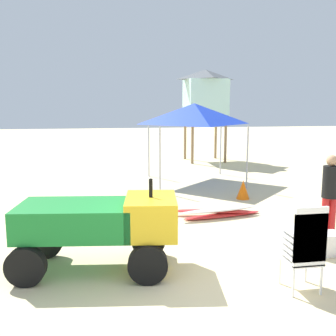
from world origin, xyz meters
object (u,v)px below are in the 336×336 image
lifeguard_near_left (330,190)px  lifeguard_tower (205,94)px  surfboard_pile (217,212)px  utility_cart (101,223)px  traffic_cone_near (243,190)px  popup_canopy (194,114)px  cooler_box (325,244)px  stacked_plastic_chairs (305,242)px

lifeguard_near_left → lifeguard_tower: (0.37, 10.99, 2.19)m
lifeguard_near_left → surfboard_pile: bearing=136.0°
utility_cart → traffic_cone_near: (4.00, 4.22, -0.51)m
popup_canopy → traffic_cone_near: popup_canopy is taller
surfboard_pile → traffic_cone_near: 2.07m
surfboard_pile → lifeguard_tower: 9.97m
lifeguard_tower → traffic_cone_near: (-0.92, -7.61, -2.88)m
lifeguard_near_left → traffic_cone_near: size_ratio=3.11×
traffic_cone_near → cooler_box: size_ratio=1.02×
popup_canopy → lifeguard_tower: 5.37m
lifeguard_near_left → cooler_box: bearing=-123.9°
traffic_cone_near → stacked_plastic_chairs: bearing=-101.9°
surfboard_pile → traffic_cone_near: traffic_cone_near is taller
lifeguard_tower → popup_canopy: bearing=-109.1°
stacked_plastic_chairs → popup_canopy: bearing=87.6°
stacked_plastic_chairs → lifeguard_near_left: bearing=51.4°
utility_cart → cooler_box: utility_cart is taller
traffic_cone_near → cooler_box: traffic_cone_near is taller
popup_canopy → lifeguard_near_left: bearing=-77.1°
lifeguard_near_left → cooler_box: (-0.58, -0.86, -0.77)m
lifeguard_near_left → popup_canopy: 6.28m
lifeguard_near_left → cooler_box: 1.29m
utility_cart → surfboard_pile: (2.74, 2.58, -0.67)m
lifeguard_tower → cooler_box: size_ratio=8.09×
utility_cart → traffic_cone_near: utility_cart is taller
stacked_plastic_chairs → lifeguard_tower: (2.08, 13.12, 2.41)m
lifeguard_near_left → lifeguard_tower: bearing=88.1°
stacked_plastic_chairs → lifeguard_near_left: 2.74m
stacked_plastic_chairs → traffic_cone_near: (1.16, 5.51, -0.47)m
surfboard_pile → lifeguard_near_left: lifeguard_near_left is taller
surfboard_pile → lifeguard_tower: size_ratio=0.54×
utility_cart → traffic_cone_near: 5.84m
utility_cart → lifeguard_tower: size_ratio=0.63×
stacked_plastic_chairs → cooler_box: size_ratio=2.44×
popup_canopy → cooler_box: popup_canopy is taller
stacked_plastic_chairs → lifeguard_tower: size_ratio=0.30×
traffic_cone_near → lifeguard_near_left: bearing=-80.9°
surfboard_pile → utility_cart: bearing=-136.7°
utility_cart → surfboard_pile: size_ratio=1.16×
lifeguard_near_left → cooler_box: lifeguard_near_left is taller
popup_canopy → surfboard_pile: bearing=-95.9°
utility_cart → lifeguard_near_left: size_ratio=1.60×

